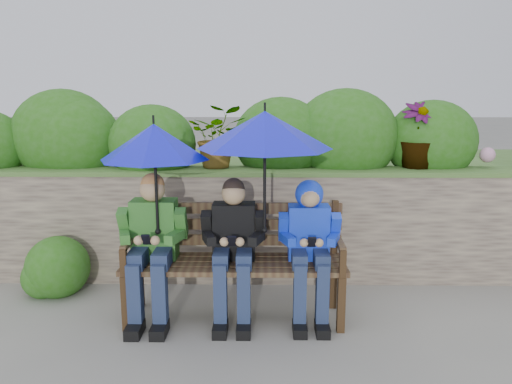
{
  "coord_description": "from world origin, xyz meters",
  "views": [
    {
      "loc": [
        0.05,
        -3.71,
        1.73
      ],
      "look_at": [
        0.0,
        0.1,
        0.95
      ],
      "focal_mm": 35.0,
      "sensor_mm": 36.0,
      "label": 1
    }
  ],
  "objects_px": {
    "boy_right": "(309,238)",
    "umbrella_right": "(265,130)",
    "boy_left": "(152,240)",
    "boy_middle": "(233,243)",
    "umbrella_left": "(154,142)",
    "park_bench": "(235,253)"
  },
  "relations": [
    {
      "from": "boy_middle",
      "to": "umbrella_left",
      "type": "bearing_deg",
      "value": -178.52
    },
    {
      "from": "boy_right",
      "to": "umbrella_right",
      "type": "height_order",
      "value": "umbrella_right"
    },
    {
      "from": "boy_right",
      "to": "umbrella_right",
      "type": "relative_size",
      "value": 1.09
    },
    {
      "from": "umbrella_right",
      "to": "park_bench",
      "type": "bearing_deg",
      "value": 154.6
    },
    {
      "from": "park_bench",
      "to": "boy_middle",
      "type": "height_order",
      "value": "boy_middle"
    },
    {
      "from": "park_bench",
      "to": "boy_right",
      "type": "bearing_deg",
      "value": -6.15
    },
    {
      "from": "park_bench",
      "to": "umbrella_right",
      "type": "bearing_deg",
      "value": -25.4
    },
    {
      "from": "boy_middle",
      "to": "umbrella_right",
      "type": "height_order",
      "value": "umbrella_right"
    },
    {
      "from": "boy_middle",
      "to": "boy_right",
      "type": "height_order",
      "value": "boy_middle"
    },
    {
      "from": "boy_left",
      "to": "umbrella_left",
      "type": "distance_m",
      "value": 0.74
    },
    {
      "from": "park_bench",
      "to": "boy_left",
      "type": "height_order",
      "value": "boy_left"
    },
    {
      "from": "boy_right",
      "to": "park_bench",
      "type": "bearing_deg",
      "value": 173.85
    },
    {
      "from": "park_bench",
      "to": "umbrella_right",
      "type": "height_order",
      "value": "umbrella_right"
    },
    {
      "from": "boy_right",
      "to": "umbrella_left",
      "type": "distance_m",
      "value": 1.34
    },
    {
      "from": "boy_middle",
      "to": "umbrella_left",
      "type": "xyz_separation_m",
      "value": [
        -0.56,
        -0.01,
        0.76
      ]
    },
    {
      "from": "boy_left",
      "to": "umbrella_right",
      "type": "relative_size",
      "value": 1.15
    },
    {
      "from": "umbrella_right",
      "to": "boy_right",
      "type": "bearing_deg",
      "value": 7.82
    },
    {
      "from": "boy_left",
      "to": "boy_right",
      "type": "relative_size",
      "value": 1.05
    },
    {
      "from": "umbrella_left",
      "to": "boy_left",
      "type": "bearing_deg",
      "value": 167.35
    },
    {
      "from": "park_bench",
      "to": "umbrella_left",
      "type": "distance_m",
      "value": 1.04
    },
    {
      "from": "boy_left",
      "to": "boy_middle",
      "type": "xyz_separation_m",
      "value": [
        0.61,
        0.0,
        -0.02
      ]
    },
    {
      "from": "umbrella_left",
      "to": "umbrella_right",
      "type": "xyz_separation_m",
      "value": [
        0.79,
        -0.02,
        0.09
      ]
    }
  ]
}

